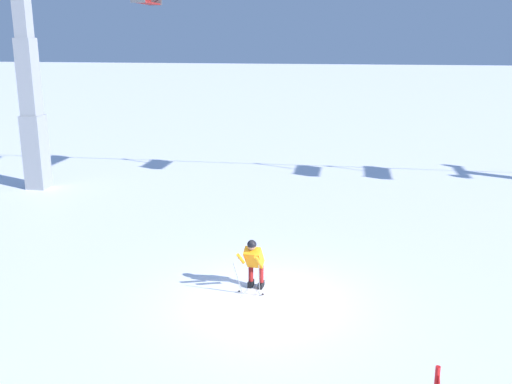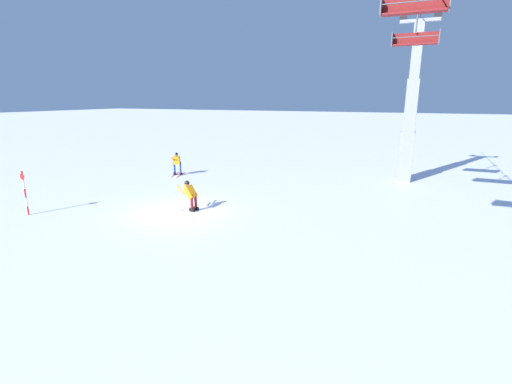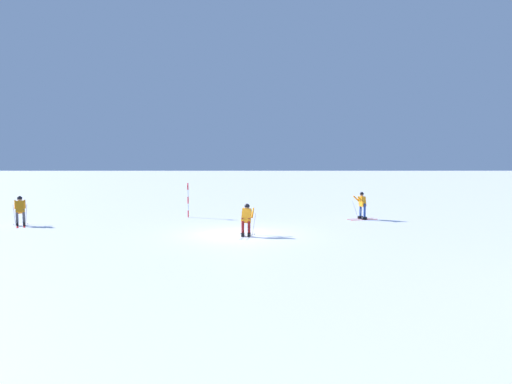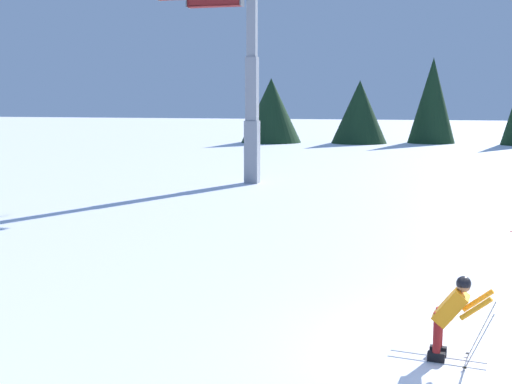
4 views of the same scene
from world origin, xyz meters
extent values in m
plane|color=white|center=(0.00, 0.00, 0.00)|extent=(260.00, 260.00, 0.00)
cube|color=white|center=(-0.20, 0.70, 0.01)|extent=(0.30, 1.59, 0.01)
cube|color=black|center=(-0.20, 0.70, 0.09)|extent=(0.15, 0.29, 0.16)
cylinder|color=maroon|center=(-0.20, 0.70, 0.51)|extent=(0.13, 0.13, 0.68)
cube|color=white|center=(-0.48, 0.74, 0.01)|extent=(0.30, 1.59, 0.01)
cube|color=black|center=(-0.48, 0.74, 0.09)|extent=(0.15, 0.29, 0.16)
cylinder|color=maroon|center=(-0.48, 0.74, 0.51)|extent=(0.13, 0.13, 0.68)
cube|color=orange|center=(-0.37, 0.53, 0.93)|extent=(0.49, 0.63, 0.66)
sphere|color=#997051|center=(-0.39, 0.35, 1.31)|extent=(0.23, 0.23, 0.23)
sphere|color=black|center=(-0.39, 0.35, 1.35)|extent=(0.24, 0.24, 0.24)
cylinder|color=orange|center=(-0.19, 0.10, 1.02)|extent=(0.15, 0.51, 0.44)
cylinder|color=gray|center=(-0.15, 0.05, 0.43)|extent=(0.08, 0.50, 1.16)
cylinder|color=black|center=(-0.08, 0.21, 0.05)|extent=(0.07, 0.07, 0.01)
cylinder|color=orange|center=(-0.65, 0.16, 1.02)|extent=(0.15, 0.51, 0.44)
cylinder|color=gray|center=(-0.70, 0.12, 0.43)|extent=(0.21, 0.48, 1.16)
cylinder|color=black|center=(-0.72, 0.30, 0.05)|extent=(0.07, 0.07, 0.01)
cube|color=gray|center=(-11.53, 9.67, 1.61)|extent=(0.86, 0.86, 3.22)
cube|color=gray|center=(-11.53, 9.67, 4.83)|extent=(0.72, 0.72, 3.22)
cube|color=gray|center=(-11.53, 9.67, 8.05)|extent=(0.58, 0.58, 3.22)
cube|color=gray|center=(-11.53, 9.67, 9.75)|extent=(0.28, 2.25, 0.18)
cylinder|color=black|center=(-11.53, 10.62, 10.00)|extent=(0.10, 0.44, 0.44)
cylinder|color=black|center=(-11.53, 8.73, 10.00)|extent=(0.10, 0.44, 0.44)
cylinder|color=#4C4F54|center=(-6.16, 9.67, 9.19)|extent=(0.07, 0.07, 1.74)
cube|color=maroon|center=(-6.16, 9.67, 7.77)|extent=(0.45, 2.05, 0.06)
cube|color=maroon|center=(-6.35, 9.67, 8.05)|extent=(0.06, 2.05, 0.55)
cylinder|color=#4C4F54|center=(-5.85, 9.67, 8.07)|extent=(0.04, 1.95, 0.04)
cube|color=#4C4F54|center=(-6.16, 10.70, 8.05)|extent=(0.57, 0.05, 0.63)
cube|color=#4C4F54|center=(-6.16, 8.65, 8.05)|extent=(0.57, 0.05, 0.63)
cube|color=maroon|center=(-1.61, 9.67, 8.30)|extent=(0.45, 2.28, 0.06)
cube|color=maroon|center=(-1.80, 9.67, 8.57)|extent=(0.06, 2.28, 0.55)
cylinder|color=#4C4F54|center=(-1.30, 9.67, 8.60)|extent=(0.04, 2.16, 0.04)
cube|color=#4C4F54|center=(-1.61, 10.81, 8.57)|extent=(0.57, 0.05, 0.63)
cube|color=#4C4F54|center=(-1.61, 8.54, 8.57)|extent=(0.57, 0.05, 0.63)
cylinder|color=red|center=(3.31, -6.05, 0.21)|extent=(0.07, 0.07, 0.42)
cylinder|color=white|center=(3.31, -6.05, 0.63)|extent=(0.07, 0.07, 0.42)
cylinder|color=red|center=(3.31, -6.05, 1.04)|extent=(0.07, 0.07, 0.42)
cylinder|color=white|center=(3.31, -6.05, 1.46)|extent=(0.07, 0.07, 0.42)
cylinder|color=red|center=(3.31, -6.05, 1.88)|extent=(0.07, 0.07, 0.42)
cylinder|color=red|center=(3.32, -6.05, 1.84)|extent=(0.01, 0.28, 0.28)
cube|color=red|center=(-7.13, -4.87, 0.01)|extent=(1.70, 0.64, 0.01)
cube|color=black|center=(-7.13, -4.87, 0.09)|extent=(0.30, 0.19, 0.16)
cylinder|color=navy|center=(-7.13, -4.87, 0.56)|extent=(0.13, 0.13, 0.77)
cube|color=red|center=(-7.00, -5.28, 0.01)|extent=(1.70, 0.64, 0.01)
cube|color=black|center=(-7.00, -5.28, 0.09)|extent=(0.30, 0.19, 0.16)
cylinder|color=navy|center=(-7.00, -5.28, 0.56)|extent=(0.13, 0.13, 0.77)
cube|color=orange|center=(-7.03, -5.06, 1.06)|extent=(0.44, 0.50, 0.60)
sphere|color=#997051|center=(-7.00, -5.05, 1.47)|extent=(0.21, 0.21, 0.21)
sphere|color=black|center=(-7.00, -5.05, 1.50)|extent=(0.22, 0.22, 0.22)
cylinder|color=orange|center=(-6.88, -4.77, 1.19)|extent=(0.47, 0.23, 0.41)
cylinder|color=gray|center=(-6.86, -4.72, 0.52)|extent=(0.34, 0.23, 1.09)
cylinder|color=black|center=(-7.04, -4.73, 0.05)|extent=(0.07, 0.07, 0.01)
cylinder|color=orange|center=(-6.73, -5.21, 1.19)|extent=(0.47, 0.23, 0.41)
cylinder|color=gray|center=(-6.69, -5.24, 0.52)|extent=(0.40, 0.05, 1.09)
cylinder|color=black|center=(-6.84, -5.34, 0.05)|extent=(0.07, 0.07, 0.01)
camera|label=1|loc=(1.96, -13.53, 6.51)|focal=40.96mm
camera|label=2|loc=(13.78, 10.29, 5.32)|focal=25.51mm
camera|label=3|loc=(-0.74, 20.05, 3.42)|focal=30.33mm
camera|label=4|loc=(-11.33, 1.04, 4.33)|focal=46.30mm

